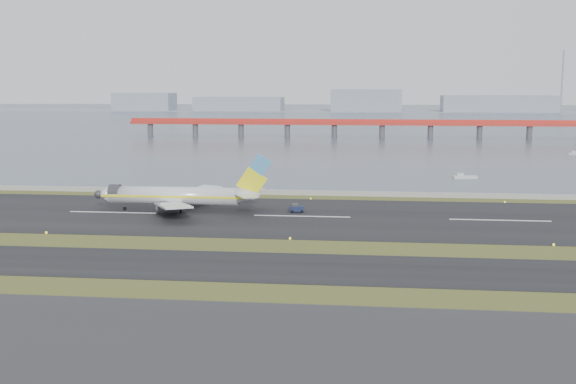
% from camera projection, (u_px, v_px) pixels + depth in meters
% --- Properties ---
extents(ground, '(1000.00, 1000.00, 0.00)m').
position_uv_depth(ground, '(285.00, 249.00, 119.79)').
color(ground, '#394819').
rests_on(ground, ground).
extents(taxiway_strip, '(1000.00, 18.00, 0.10)m').
position_uv_depth(taxiway_strip, '(276.00, 267.00, 107.99)').
color(taxiway_strip, black).
rests_on(taxiway_strip, ground).
extents(runway_strip, '(1000.00, 45.00, 0.10)m').
position_uv_depth(runway_strip, '(302.00, 216.00, 149.27)').
color(runway_strip, black).
rests_on(runway_strip, ground).
extents(seawall, '(1000.00, 2.50, 1.00)m').
position_uv_depth(seawall, '(313.00, 193.00, 178.69)').
color(seawall, '#989792').
rests_on(seawall, ground).
extents(bay_water, '(1400.00, 800.00, 1.30)m').
position_uv_depth(bay_water, '(352.00, 119.00, 571.86)').
color(bay_water, '#475665').
rests_on(bay_water, ground).
extents(red_pier, '(260.00, 5.00, 10.20)m').
position_uv_depth(red_pier, '(382.00, 124.00, 362.19)').
color(red_pier, red).
rests_on(red_pier, ground).
extents(far_shoreline, '(1400.00, 80.00, 60.50)m').
position_uv_depth(far_shoreline, '(370.00, 105.00, 726.69)').
color(far_shoreline, '#8A94A4').
rests_on(far_shoreline, ground).
extents(airliner, '(38.52, 32.89, 12.80)m').
position_uv_depth(airliner, '(181.00, 196.00, 154.62)').
color(airliner, silver).
rests_on(airliner, ground).
extents(pushback_tug, '(3.22, 2.22, 1.90)m').
position_uv_depth(pushback_tug, '(297.00, 208.00, 153.95)').
color(pushback_tug, '#161E3D').
rests_on(pushback_tug, ground).
extents(workboat_near, '(7.08, 3.18, 1.66)m').
position_uv_depth(workboat_near, '(464.00, 177.00, 209.38)').
color(workboat_near, silver).
rests_on(workboat_near, ground).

